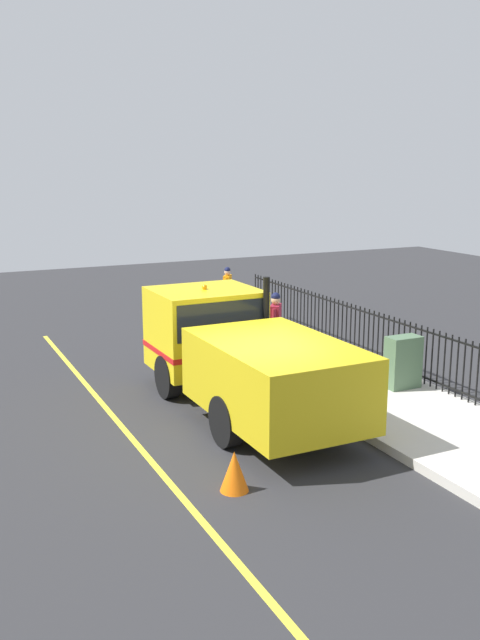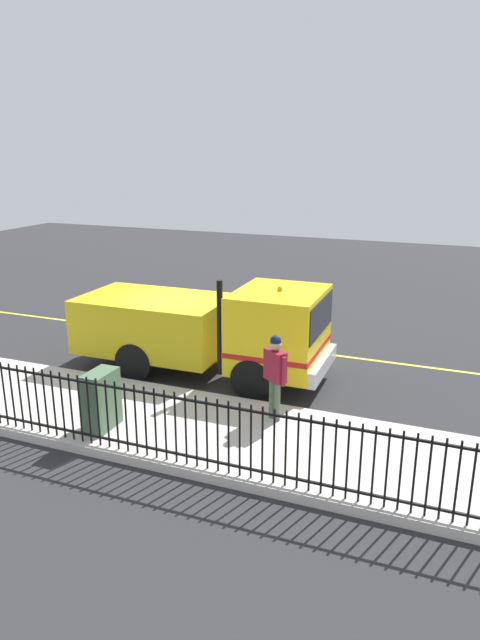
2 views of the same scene
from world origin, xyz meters
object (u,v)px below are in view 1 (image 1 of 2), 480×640
Objects in this scene: pedestrian_distant at (227,286)px; traffic_cone at (234,471)px; worker_standing at (276,320)px; work_truck at (236,350)px; utility_cabinet at (403,362)px.

pedestrian_distant is 2.42× the size of traffic_cone.
pedestrian_distant is at bearing -156.13° from worker_standing.
work_truck is at bearing -7.26° from worker_standing.
pedestrian_distant is at bearing 65.93° from traffic_cone.
utility_cabinet is (0.30, -8.73, -0.39)m from pedestrian_distant.
traffic_cone is (-1.64, -3.42, -0.96)m from work_truck.
utility_cabinet is at bearing -141.50° from pedestrian_distant.
pedestrian_distant is 1.36× the size of utility_cabinet.
pedestrian_distant is (1.29, 5.71, -0.12)m from worker_standing.
work_truck is 4.00× the size of pedestrian_distant.
pedestrian_distant is 12.48m from traffic_cone.
worker_standing reaches higher than traffic_cone.
traffic_cone is at bearing -116.29° from work_truck.
utility_cabinet reaches higher than traffic_cone.
utility_cabinet is 6.00m from traffic_cone.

